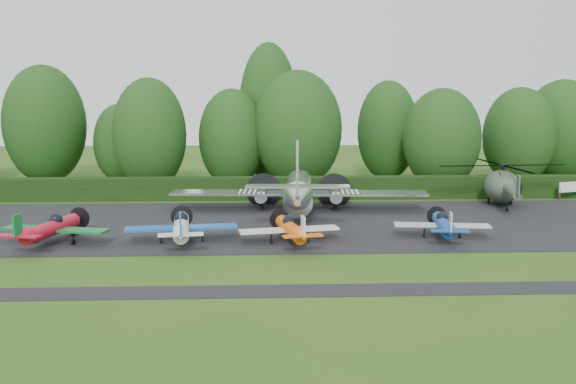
{
  "coord_description": "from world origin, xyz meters",
  "views": [
    {
      "loc": [
        -0.73,
        -35.78,
        9.51
      ],
      "look_at": [
        1.16,
        9.08,
        2.5
      ],
      "focal_mm": 40.0,
      "sensor_mm": 36.0,
      "label": 1
    }
  ],
  "objects_px": {
    "transport_plane": "(299,191)",
    "light_plane_white": "(181,227)",
    "helicopter": "(502,184)",
    "light_plane_orange": "(291,229)",
    "sign_board": "(573,188)",
    "light_plane_red": "(51,228)",
    "light_plane_blue": "(443,224)"
  },
  "relations": [
    {
      "from": "transport_plane",
      "to": "light_plane_blue",
      "type": "bearing_deg",
      "value": -49.53
    },
    {
      "from": "transport_plane",
      "to": "light_plane_white",
      "type": "relative_size",
      "value": 2.77
    },
    {
      "from": "light_plane_red",
      "to": "helicopter",
      "type": "bearing_deg",
      "value": 7.29
    },
    {
      "from": "transport_plane",
      "to": "light_plane_white",
      "type": "xyz_separation_m",
      "value": [
        -7.98,
        -9.73,
        -0.71
      ]
    },
    {
      "from": "transport_plane",
      "to": "light_plane_white",
      "type": "distance_m",
      "value": 12.61
    },
    {
      "from": "transport_plane",
      "to": "light_plane_blue",
      "type": "xyz_separation_m",
      "value": [
        8.89,
        -9.1,
        -0.84
      ]
    },
    {
      "from": "light_plane_white",
      "to": "sign_board",
      "type": "height_order",
      "value": "light_plane_white"
    },
    {
      "from": "light_plane_white",
      "to": "sign_board",
      "type": "bearing_deg",
      "value": 31.6
    },
    {
      "from": "helicopter",
      "to": "light_plane_red",
      "type": "bearing_deg",
      "value": -170.61
    },
    {
      "from": "light_plane_orange",
      "to": "sign_board",
      "type": "relative_size",
      "value": 2.29
    },
    {
      "from": "light_plane_red",
      "to": "light_plane_blue",
      "type": "xyz_separation_m",
      "value": [
        24.96,
        0.68,
        -0.11
      ]
    },
    {
      "from": "sign_board",
      "to": "light_plane_blue",
      "type": "bearing_deg",
      "value": -122.05
    },
    {
      "from": "transport_plane",
      "to": "helicopter",
      "type": "relative_size",
      "value": 1.6
    },
    {
      "from": "light_plane_white",
      "to": "light_plane_orange",
      "type": "relative_size",
      "value": 1.11
    },
    {
      "from": "light_plane_white",
      "to": "transport_plane",
      "type": "bearing_deg",
      "value": 57.11
    },
    {
      "from": "light_plane_red",
      "to": "sign_board",
      "type": "distance_m",
      "value": 43.63
    },
    {
      "from": "helicopter",
      "to": "light_plane_orange",
      "type": "bearing_deg",
      "value": -156.05
    },
    {
      "from": "light_plane_white",
      "to": "light_plane_red",
      "type": "bearing_deg",
      "value": -173.14
    },
    {
      "from": "light_plane_red",
      "to": "light_plane_blue",
      "type": "height_order",
      "value": "light_plane_red"
    },
    {
      "from": "light_plane_red",
      "to": "light_plane_orange",
      "type": "relative_size",
      "value": 1.08
    },
    {
      "from": "transport_plane",
      "to": "light_plane_white",
      "type": "bearing_deg",
      "value": -133.23
    },
    {
      "from": "light_plane_blue",
      "to": "transport_plane",
      "type": "bearing_deg",
      "value": 126.59
    },
    {
      "from": "helicopter",
      "to": "sign_board",
      "type": "height_order",
      "value": "helicopter"
    },
    {
      "from": "light_plane_blue",
      "to": "sign_board",
      "type": "bearing_deg",
      "value": 35.11
    },
    {
      "from": "light_plane_orange",
      "to": "light_plane_blue",
      "type": "xyz_separation_m",
      "value": [
        9.99,
        1.05,
        -0.03
      ]
    },
    {
      "from": "light_plane_orange",
      "to": "light_plane_blue",
      "type": "relative_size",
      "value": 1.03
    },
    {
      "from": "light_plane_orange",
      "to": "helicopter",
      "type": "xyz_separation_m",
      "value": [
        18.45,
        13.15,
        0.87
      ]
    },
    {
      "from": "light_plane_red",
      "to": "light_plane_orange",
      "type": "distance_m",
      "value": 14.98
    },
    {
      "from": "helicopter",
      "to": "sign_board",
      "type": "xyz_separation_m",
      "value": [
        7.4,
        2.62,
        -0.78
      ]
    },
    {
      "from": "light_plane_orange",
      "to": "light_plane_red",
      "type": "bearing_deg",
      "value": -170.53
    },
    {
      "from": "light_plane_orange",
      "to": "sign_board",
      "type": "xyz_separation_m",
      "value": [
        25.85,
        15.77,
        0.09
      ]
    },
    {
      "from": "light_plane_orange",
      "to": "sign_board",
      "type": "height_order",
      "value": "light_plane_orange"
    }
  ]
}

